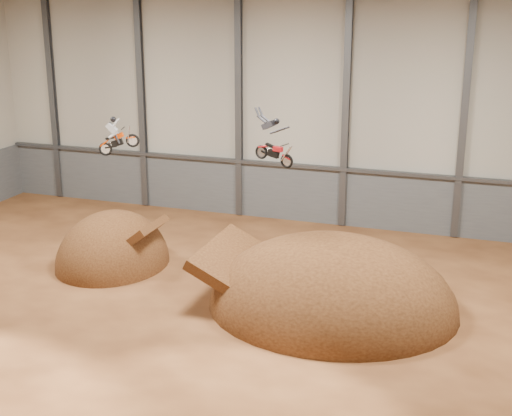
# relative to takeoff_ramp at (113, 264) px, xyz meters

# --- Properties ---
(floor) EXTENTS (40.00, 40.00, 0.00)m
(floor) POSITION_rel_takeoff_ramp_xyz_m (6.62, -4.51, 0.00)
(floor) COLOR #532C16
(floor) RESTS_ON ground
(back_wall) EXTENTS (40.00, 0.10, 14.00)m
(back_wall) POSITION_rel_takeoff_ramp_xyz_m (6.62, 10.49, 7.00)
(back_wall) COLOR #B6B0A1
(back_wall) RESTS_ON ground
(lower_band_back) EXTENTS (39.80, 0.18, 3.50)m
(lower_band_back) POSITION_rel_takeoff_ramp_xyz_m (6.62, 10.39, 1.75)
(lower_band_back) COLOR #585C60
(lower_band_back) RESTS_ON ground
(steel_rail) EXTENTS (39.80, 0.35, 0.20)m
(steel_rail) POSITION_rel_takeoff_ramp_xyz_m (6.62, 10.24, 3.55)
(steel_rail) COLOR #47494F
(steel_rail) RESTS_ON lower_band_back
(steel_column_0) EXTENTS (0.40, 0.36, 13.90)m
(steel_column_0) POSITION_rel_takeoff_ramp_xyz_m (-10.04, 10.29, 7.00)
(steel_column_0) COLOR #47494F
(steel_column_0) RESTS_ON ground
(steel_column_1) EXTENTS (0.40, 0.36, 13.90)m
(steel_column_1) POSITION_rel_takeoff_ramp_xyz_m (-3.38, 10.29, 7.00)
(steel_column_1) COLOR #47494F
(steel_column_1) RESTS_ON ground
(steel_column_2) EXTENTS (0.40, 0.36, 13.90)m
(steel_column_2) POSITION_rel_takeoff_ramp_xyz_m (3.29, 10.29, 7.00)
(steel_column_2) COLOR #47494F
(steel_column_2) RESTS_ON ground
(steel_column_3) EXTENTS (0.40, 0.36, 13.90)m
(steel_column_3) POSITION_rel_takeoff_ramp_xyz_m (9.96, 10.29, 7.00)
(steel_column_3) COLOR #47494F
(steel_column_3) RESTS_ON ground
(steel_column_4) EXTENTS (0.40, 0.36, 13.90)m
(steel_column_4) POSITION_rel_takeoff_ramp_xyz_m (16.62, 10.29, 7.00)
(steel_column_4) COLOR #47494F
(steel_column_4) RESTS_ON ground
(takeoff_ramp) EXTENTS (5.69, 6.56, 5.69)m
(takeoff_ramp) POSITION_rel_takeoff_ramp_xyz_m (0.00, 0.00, 0.00)
(takeoff_ramp) COLOR #391E0E
(takeoff_ramp) RESTS_ON ground
(landing_ramp) EXTENTS (11.28, 9.98, 6.51)m
(landing_ramp) POSITION_rel_takeoff_ramp_xyz_m (12.07, -1.55, 0.00)
(landing_ramp) COLOR #391E0E
(landing_ramp) RESTS_ON ground
(fmx_rider_a) EXTENTS (2.74, 1.54, 2.48)m
(fmx_rider_a) POSITION_rel_takeoff_ramp_xyz_m (0.58, 0.48, 6.97)
(fmx_rider_a) COLOR #D83900
(fmx_rider_b) EXTENTS (3.03, 1.50, 2.64)m
(fmx_rider_b) POSITION_rel_takeoff_ramp_xyz_m (9.29, -1.70, 7.64)
(fmx_rider_b) COLOR #A81318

